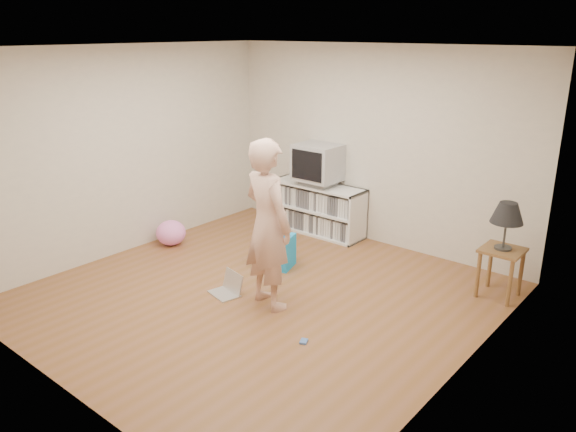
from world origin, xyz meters
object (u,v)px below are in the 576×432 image
at_px(table_lamp, 507,214).
at_px(person, 268,225).
at_px(laptop, 228,288).
at_px(dvd_deck, 318,182).
at_px(crt_tv, 318,162).
at_px(plush_pink, 171,233).
at_px(media_unit, 318,208).
at_px(side_table, 501,261).
at_px(plush_blue, 275,250).

xyz_separation_m(table_lamp, person, (-1.79, -1.73, -0.05)).
bearing_deg(laptop, dvd_deck, 114.45).
relative_size(crt_tv, plush_pink, 1.52).
xyz_separation_m(media_unit, side_table, (2.73, -0.39, 0.07)).
bearing_deg(dvd_deck, table_lamp, -7.72).
xyz_separation_m(dvd_deck, table_lamp, (2.73, -0.37, 0.21)).
height_order(dvd_deck, person, person).
bearing_deg(plush_blue, person, -71.00).
bearing_deg(plush_blue, media_unit, 86.28).
relative_size(media_unit, dvd_deck, 3.11).
height_order(crt_tv, table_lamp, crt_tv).
bearing_deg(person, media_unit, -53.55).
height_order(table_lamp, laptop, table_lamp).
height_order(person, plush_blue, person).
distance_m(dvd_deck, table_lamp, 2.76).
bearing_deg(table_lamp, person, -136.01).
xyz_separation_m(media_unit, table_lamp, (2.73, -0.39, 0.59)).
relative_size(dvd_deck, plush_pink, 1.14).
height_order(dvd_deck, plush_blue, dvd_deck).
height_order(dvd_deck, laptop, dvd_deck).
relative_size(dvd_deck, person, 0.25).
distance_m(crt_tv, plush_pink, 2.22).
xyz_separation_m(dvd_deck, person, (0.94, -2.10, 0.15)).
bearing_deg(crt_tv, dvd_deck, 90.00).
relative_size(dvd_deck, side_table, 0.82).
height_order(person, laptop, person).
bearing_deg(crt_tv, table_lamp, -7.65).
bearing_deg(plush_pink, laptop, -18.28).
bearing_deg(crt_tv, laptop, -78.82).
xyz_separation_m(side_table, plush_pink, (-3.94, -1.29, -0.25)).
relative_size(table_lamp, person, 0.29).
height_order(media_unit, side_table, media_unit).
relative_size(media_unit, side_table, 2.55).
xyz_separation_m(table_lamp, plush_pink, (-3.94, -1.29, -0.77)).
distance_m(media_unit, dvd_deck, 0.39).
bearing_deg(side_table, plush_blue, -158.63).
relative_size(crt_tv, person, 0.34).
relative_size(person, plush_blue, 3.49).
relative_size(crt_tv, plush_blue, 1.18).
distance_m(crt_tv, plush_blue, 1.57).
distance_m(plush_blue, plush_pink, 1.59).
xyz_separation_m(crt_tv, laptop, (0.43, -2.20, -0.96)).
height_order(dvd_deck, crt_tv, crt_tv).
height_order(media_unit, person, person).
bearing_deg(person, plush_pink, 0.91).
height_order(media_unit, laptop, media_unit).
distance_m(table_lamp, person, 2.49).
bearing_deg(table_lamp, crt_tv, 172.35).
bearing_deg(dvd_deck, side_table, -7.72).
distance_m(table_lamp, plush_pink, 4.22).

